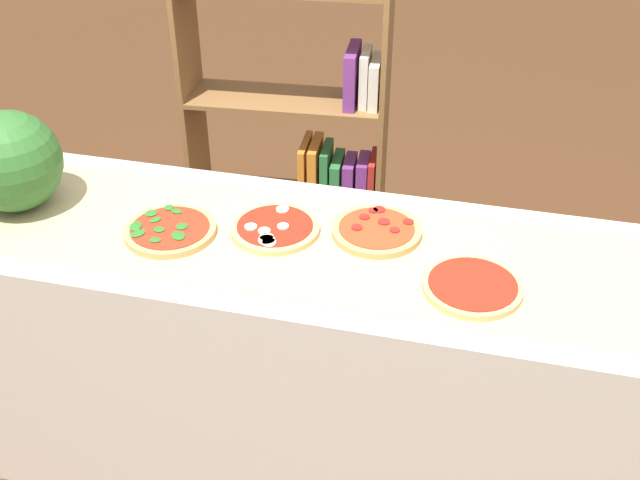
{
  "coord_description": "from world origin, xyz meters",
  "views": [
    {
      "loc": [
        0.42,
        -1.7,
        2.1
      ],
      "look_at": [
        0.0,
        0.0,
        0.91
      ],
      "focal_mm": 43.08,
      "sensor_mm": 36.0,
      "label": 1
    }
  ],
  "objects_px": {
    "pizza_pepperoni_2": "(377,231)",
    "watermelon": "(10,161)",
    "pizza_spinach_0": "(170,230)",
    "pizza_mozzarella_1": "(275,228)",
    "bookshelf": "(312,165)",
    "pizza_plain_3": "(472,286)"
  },
  "relations": [
    {
      "from": "pizza_pepperoni_2",
      "to": "bookshelf",
      "type": "height_order",
      "value": "bookshelf"
    },
    {
      "from": "pizza_mozzarella_1",
      "to": "pizza_pepperoni_2",
      "type": "distance_m",
      "value": 0.29
    },
    {
      "from": "pizza_pepperoni_2",
      "to": "watermelon",
      "type": "bearing_deg",
      "value": -174.69
    },
    {
      "from": "pizza_pepperoni_2",
      "to": "watermelon",
      "type": "xyz_separation_m",
      "value": [
        -1.07,
        -0.1,
        0.14
      ]
    },
    {
      "from": "pizza_spinach_0",
      "to": "bookshelf",
      "type": "height_order",
      "value": "bookshelf"
    },
    {
      "from": "pizza_mozzarella_1",
      "to": "pizza_plain_3",
      "type": "distance_m",
      "value": 0.58
    },
    {
      "from": "pizza_spinach_0",
      "to": "bookshelf",
      "type": "distance_m",
      "value": 1.06
    },
    {
      "from": "pizza_pepperoni_2",
      "to": "pizza_plain_3",
      "type": "distance_m",
      "value": 0.34
    },
    {
      "from": "pizza_spinach_0",
      "to": "pizza_pepperoni_2",
      "type": "relative_size",
      "value": 1.02
    },
    {
      "from": "pizza_spinach_0",
      "to": "pizza_plain_3",
      "type": "bearing_deg",
      "value": -3.7
    },
    {
      "from": "pizza_spinach_0",
      "to": "pizza_mozzarella_1",
      "type": "relative_size",
      "value": 1.01
    },
    {
      "from": "watermelon",
      "to": "pizza_spinach_0",
      "type": "bearing_deg",
      "value": -4.57
    },
    {
      "from": "pizza_plain_3",
      "to": "watermelon",
      "type": "height_order",
      "value": "watermelon"
    },
    {
      "from": "pizza_spinach_0",
      "to": "pizza_plain_3",
      "type": "height_order",
      "value": "pizza_spinach_0"
    },
    {
      "from": "pizza_mozzarella_1",
      "to": "bookshelf",
      "type": "distance_m",
      "value": 0.98
    },
    {
      "from": "pizza_pepperoni_2",
      "to": "watermelon",
      "type": "relative_size",
      "value": 0.85
    },
    {
      "from": "pizza_plain_3",
      "to": "pizza_pepperoni_2",
      "type": "bearing_deg",
      "value": 145.61
    },
    {
      "from": "pizza_mozzarella_1",
      "to": "pizza_plain_3",
      "type": "xyz_separation_m",
      "value": [
        0.57,
        -0.14,
        0.0
      ]
    },
    {
      "from": "pizza_plain_3",
      "to": "pizza_mozzarella_1",
      "type": "bearing_deg",
      "value": 166.26
    },
    {
      "from": "pizza_spinach_0",
      "to": "bookshelf",
      "type": "relative_size",
      "value": 0.19
    },
    {
      "from": "pizza_spinach_0",
      "to": "watermelon",
      "type": "relative_size",
      "value": 0.87
    },
    {
      "from": "bookshelf",
      "to": "pizza_pepperoni_2",
      "type": "bearing_deg",
      "value": -64.44
    }
  ]
}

